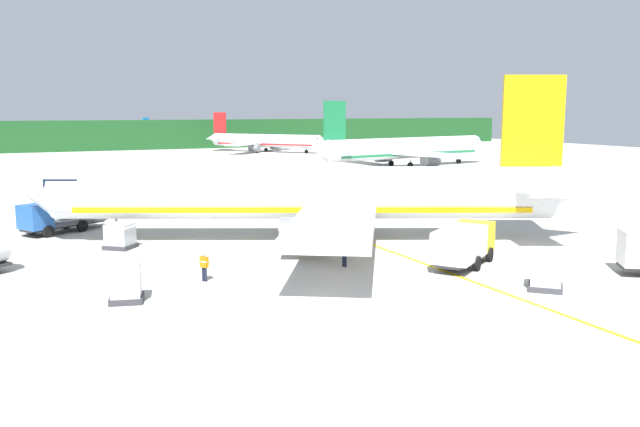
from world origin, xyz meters
The scene contains 14 objects.
ground centered at (0.00, 48.00, -0.10)m, with size 240.00×320.00×0.20m, color #B7B5AD.
distant_treeline centered at (0.00, 139.46, 3.47)m, with size 216.00×6.00×6.94m, color #19471E.
airliner_foreground centered at (-4.18, 19.70, 3.39)m, with size 39.22×33.05×11.90m.
airliner_mid_apron centered at (35.53, 70.04, 3.06)m, with size 37.51×31.14×10.74m.
airliner_far_taxiway centered at (28.39, 117.13, 2.50)m, with size 22.14×25.31×8.78m.
airliner_distant centered at (7.73, 179.99, 1.98)m, with size 20.80×17.77×6.96m.
service_truck_fuel centered at (-21.38, 30.26, 1.16)m, with size 6.84×5.20×2.73m.
service_truck_catering centered at (0.88, 8.23, 1.42)m, with size 6.30×5.40×2.44m.
cargo_container_near centered at (-17.34, 22.42, 0.87)m, with size 2.53×2.53×1.86m.
cargo_container_mid centered at (-19.09, 9.00, 0.97)m, with size 1.96×1.96×2.04m.
cargo_container_far centered at (1.38, 1.87, 0.96)m, with size 2.45×2.45×2.03m.
crew_marshaller centered at (-5.86, 11.09, 0.98)m, with size 0.37×0.59×1.67m.
crew_loader_left centered at (-14.52, 11.27, 0.95)m, with size 0.45×0.52×1.62m.
apron_guide_line centered at (-1.01, 14.94, 0.01)m, with size 0.30×60.00×0.01m, color yellow.
Camera 1 is at (-24.07, -24.32, 9.48)m, focal length 37.60 mm.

